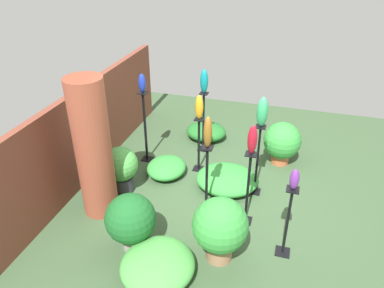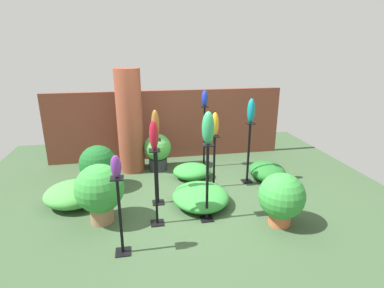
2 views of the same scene
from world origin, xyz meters
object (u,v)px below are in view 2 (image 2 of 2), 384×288
Objects in this scene: pedestal_jade at (207,186)px; art_vase_bronze at (155,125)px; pedestal_violet at (120,220)px; art_vase_violet at (116,166)px; potted_plant_front_left at (158,150)px; potted_plant_near_pillar at (98,164)px; potted_plant_back_center at (100,190)px; art_vase_ruby at (154,135)px; pedestal_teal at (248,156)px; art_vase_cobalt at (205,98)px; art_vase_amber at (215,124)px; brick_pillar at (130,122)px; pedestal_bronze at (157,175)px; art_vase_jade at (208,128)px; pedestal_cobalt at (204,140)px; art_vase_teal at (251,111)px; potted_plant_mid_left at (282,197)px; pedestal_amber at (214,164)px; pedestal_ruby at (156,191)px.

pedestal_jade is 2.56× the size of art_vase_bronze.
art_vase_violet reaches higher than pedestal_violet.
potted_plant_front_left is 0.95× the size of potted_plant_near_pillar.
art_vase_bronze is 0.52× the size of potted_plant_back_center.
art_vase_ruby is at bearing 50.56° from pedestal_violet.
pedestal_teal is 3.57× the size of art_vase_cobalt.
potted_plant_back_center is at bearing -82.69° from potted_plant_near_pillar.
art_vase_cobalt reaches higher than art_vase_amber.
art_vase_amber is at bearing 45.11° from pedestal_violet.
art_vase_ruby reaches higher than potted_plant_near_pillar.
brick_pillar is 0.86m from potted_plant_front_left.
brick_pillar reaches higher than art_vase_ruby.
brick_pillar is 1.76× the size of pedestal_jade.
pedestal_violet reaches higher than potted_plant_near_pillar.
pedestal_bronze is 1.37m from art_vase_jade.
pedestal_cobalt is 2.87× the size of art_vase_jade.
art_vase_teal is 0.56× the size of potted_plant_mid_left.
brick_pillar reaches higher than pedestal_cobalt.
brick_pillar is 1.76m from pedestal_bronze.
art_vase_violet is at bearing -155.56° from pedestal_jade.
art_vase_violet is at bearing -134.89° from pedestal_amber.
art_vase_cobalt is (1.16, 1.49, 1.03)m from pedestal_bronze.
pedestal_violet is at bearing -122.17° from art_vase_cobalt.
pedestal_violet is at bearing -129.44° from art_vase_ruby.
potted_plant_mid_left is at bearing -16.99° from pedestal_jade.
potted_plant_near_pillar is (-2.21, -0.70, -1.07)m from art_vase_cobalt.
art_vase_violet is at bearing -90.00° from pedestal_violet.
art_vase_jade is 1.11× the size of art_vase_ruby.
art_vase_teal reaches higher than pedestal_jade.
potted_plant_back_center is (-2.74, -0.96, -0.92)m from art_vase_teal.
art_vase_bronze reaches higher than art_vase_amber.
brick_pillar is 1.89× the size of pedestal_bronze.
pedestal_ruby is 2.42m from art_vase_teal.
potted_plant_near_pillar is at bearing -148.35° from potted_plant_front_left.
pedestal_cobalt is 0.92m from art_vase_cobalt.
pedestal_jade is 1.13m from potted_plant_mid_left.
potted_plant_mid_left is 1.01× the size of potted_plant_front_left.
pedestal_violet is 0.90× the size of pedestal_ruby.
art_vase_violet is (-1.67, -1.68, 0.76)m from pedestal_amber.
art_vase_teal is (2.40, 1.79, 0.23)m from art_vase_violet.
pedestal_cobalt is 1.28× the size of pedestal_violet.
potted_plant_front_left is at bearing 132.65° from art_vase_amber.
pedestal_violet is 1.31× the size of potted_plant_mid_left.
art_vase_cobalt is at bearing 60.16° from art_vase_ruby.
pedestal_violet is at bearing -143.26° from pedestal_teal.
art_vase_ruby is 0.53× the size of potted_plant_mid_left.
art_vase_amber reaches higher than pedestal_jade.
art_vase_jade is at bearing -101.62° from pedestal_cobalt.
art_vase_violet is at bearing -114.37° from art_vase_bronze.
art_vase_cobalt is at bearing 57.83° from art_vase_violet.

